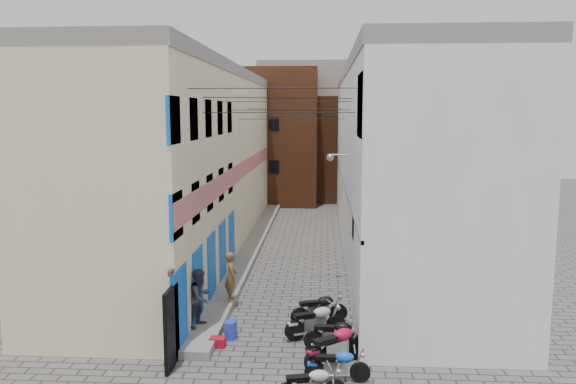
% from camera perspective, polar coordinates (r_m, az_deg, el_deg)
% --- Properties ---
extents(ground, '(90.00, 90.00, 0.00)m').
position_cam_1_polar(ground, '(16.08, -2.15, -16.95)').
color(ground, '#595654').
rests_on(ground, ground).
extents(plinth, '(0.90, 26.00, 0.25)m').
position_cam_1_polar(plinth, '(28.52, -3.63, -5.48)').
color(plinth, gray).
rests_on(plinth, ground).
extents(building_left, '(5.10, 27.00, 9.00)m').
position_cam_1_polar(building_left, '(28.29, -9.62, 3.30)').
color(building_left, beige).
rests_on(building_left, ground).
extents(building_right, '(5.94, 26.00, 9.00)m').
position_cam_1_polar(building_right, '(27.81, 10.88, 3.20)').
color(building_right, silver).
rests_on(building_right, ground).
extents(building_far_brick_left, '(6.00, 6.00, 10.00)m').
position_cam_1_polar(building_far_brick_left, '(42.68, -1.07, 5.66)').
color(building_far_brick_left, brown).
rests_on(building_far_brick_left, ground).
extents(building_far_brick_right, '(5.00, 6.00, 8.00)m').
position_cam_1_polar(building_far_brick_right, '(44.61, 5.58, 4.44)').
color(building_far_brick_right, brown).
rests_on(building_far_brick_right, ground).
extents(building_far_concrete, '(8.00, 5.00, 11.00)m').
position_cam_1_polar(building_far_concrete, '(48.53, 1.89, 6.54)').
color(building_far_concrete, gray).
rests_on(building_far_concrete, ground).
extents(far_shopfront, '(2.00, 0.30, 2.40)m').
position_cam_1_polar(far_shopfront, '(40.12, 1.47, 0.05)').
color(far_shopfront, black).
rests_on(far_shopfront, ground).
extents(overhead_wires, '(5.80, 13.02, 1.32)m').
position_cam_1_polar(overhead_wires, '(22.19, -0.24, 8.91)').
color(overhead_wires, black).
rests_on(overhead_wires, ground).
extents(motorcycle_b, '(1.80, 0.90, 1.00)m').
position_cam_1_polar(motorcycle_b, '(13.92, 2.36, -18.85)').
color(motorcycle_b, '#B2B1B6').
rests_on(motorcycle_b, ground).
extents(motorcycle_c, '(1.68, 0.53, 0.97)m').
position_cam_1_polar(motorcycle_c, '(14.94, 5.05, -16.96)').
color(motorcycle_c, blue).
rests_on(motorcycle_c, ground).
extents(motorcycle_d, '(2.06, 1.82, 1.21)m').
position_cam_1_polar(motorcycle_d, '(15.75, 4.97, -15.12)').
color(motorcycle_d, '#B30C33').
rests_on(motorcycle_d, ground).
extents(motorcycle_e, '(1.87, 0.66, 1.07)m').
position_cam_1_polar(motorcycle_e, '(16.61, 4.90, -14.12)').
color(motorcycle_e, black).
rests_on(motorcycle_e, ground).
extents(motorcycle_f, '(2.06, 1.37, 1.15)m').
position_cam_1_polar(motorcycle_f, '(17.48, 2.82, -12.81)').
color(motorcycle_f, '#BCBCC2').
rests_on(motorcycle_f, ground).
extents(motorcycle_g, '(2.02, 1.22, 1.11)m').
position_cam_1_polar(motorcycle_g, '(18.53, 3.20, -11.63)').
color(motorcycle_g, black).
rests_on(motorcycle_g, ground).
extents(person_a, '(0.60, 0.74, 1.75)m').
position_cam_1_polar(person_a, '(19.92, -5.82, -8.51)').
color(person_a, brown).
rests_on(person_a, plinth).
extents(person_b, '(0.96, 1.07, 1.80)m').
position_cam_1_polar(person_b, '(17.80, -8.88, -10.53)').
color(person_b, '#2F3446').
rests_on(person_b, plinth).
extents(water_jug_near, '(0.46, 0.46, 0.55)m').
position_cam_1_polar(water_jug_near, '(17.54, -5.92, -13.82)').
color(water_jug_near, blue).
rests_on(water_jug_near, ground).
extents(water_jug_far, '(0.40, 0.40, 0.48)m').
position_cam_1_polar(water_jug_far, '(17.87, -5.70, -13.50)').
color(water_jug_far, blue).
rests_on(water_jug_far, ground).
extents(red_crate, '(0.47, 0.36, 0.28)m').
position_cam_1_polar(red_crate, '(17.12, -7.16, -14.89)').
color(red_crate, '#B20C21').
rests_on(red_crate, ground).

